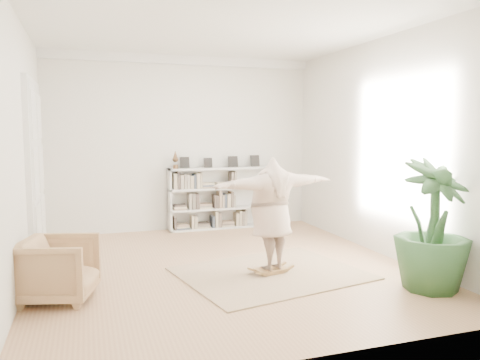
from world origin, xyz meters
The scene contains 9 objects.
floor centered at (0.00, 0.00, 0.00)m, with size 6.00×6.00×0.00m, color #AB7F58.
room_shell centered at (0.00, 2.94, 3.51)m, with size 6.00×6.00×6.00m.
doors centered at (-2.70, 1.30, 1.40)m, with size 0.09×1.78×2.92m.
bookshelf centered at (0.74, 2.82, 0.64)m, with size 2.20×0.35×1.64m.
armchair centered at (-2.30, -0.70, 0.39)m, with size 0.83×0.86×0.78m, color tan.
rug centered at (0.56, -0.54, 0.01)m, with size 2.50×2.00×0.02m, color tan.
rocker_board centered at (0.56, -0.54, 0.06)m, with size 0.50×0.36×0.10m.
person centered at (0.56, -0.54, 0.92)m, with size 1.98×0.54×1.61m, color beige.
houseplant centered at (2.30, -1.80, 0.86)m, with size 0.96×0.96×1.71m, color #2B5229.
Camera 1 is at (-1.93, -6.67, 2.07)m, focal length 35.00 mm.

